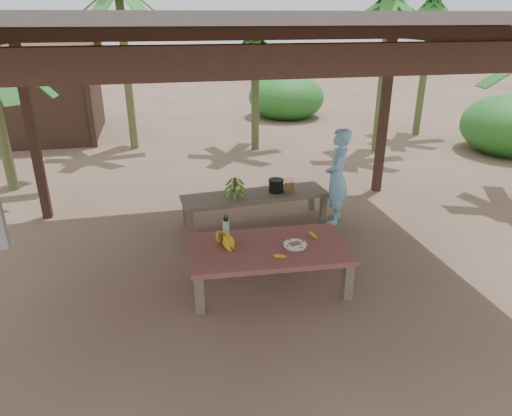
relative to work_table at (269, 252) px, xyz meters
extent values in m
plane|color=brown|center=(-0.12, 0.35, -0.43)|extent=(80.00, 80.00, 0.00)
cube|color=black|center=(-2.92, 2.65, 0.92)|extent=(0.13, 0.13, 2.70)
cube|color=black|center=(2.68, 2.65, 0.92)|extent=(0.13, 0.13, 2.70)
cube|color=black|center=(-0.12, -1.95, 2.27)|extent=(5.80, 0.14, 0.18)
cube|color=black|center=(-0.12, 2.65, 2.27)|extent=(5.80, 0.14, 0.18)
cube|color=black|center=(2.68, 0.35, 2.27)|extent=(0.14, 4.80, 0.18)
cube|color=slate|center=(-0.12, 0.35, 2.49)|extent=(6.60, 5.60, 0.06)
cube|color=brown|center=(-0.84, -0.37, -0.21)|extent=(0.11, 0.11, 0.44)
cube|color=brown|center=(0.79, -0.47, -0.21)|extent=(0.11, 0.11, 0.44)
cube|color=brown|center=(-0.79, 0.47, -0.21)|extent=(0.11, 0.11, 0.44)
cube|color=brown|center=(0.84, 0.37, -0.21)|extent=(0.11, 0.11, 0.44)
cube|color=maroon|center=(0.00, 0.00, 0.04)|extent=(1.85, 1.10, 0.06)
cube|color=brown|center=(-0.78, 1.47, -0.23)|extent=(0.09, 0.09, 0.40)
cube|color=brown|center=(1.27, 1.62, -0.23)|extent=(0.09, 0.09, 0.40)
cube|color=brown|center=(-0.82, 1.93, -0.23)|extent=(0.09, 0.09, 0.40)
cube|color=brown|center=(1.24, 2.08, -0.23)|extent=(0.09, 0.09, 0.40)
cube|color=brown|center=(0.23, 1.77, -0.01)|extent=(2.24, 0.76, 0.05)
cylinder|color=white|center=(0.30, -0.06, 0.07)|extent=(0.24, 0.24, 0.01)
cylinder|color=white|center=(0.30, -0.06, 0.09)|extent=(0.26, 0.26, 0.02)
cube|color=brown|center=(0.30, -0.06, 0.09)|extent=(0.15, 0.12, 0.02)
ellipsoid|color=yellow|center=(0.05, -0.29, 0.09)|extent=(0.16, 0.07, 0.04)
ellipsoid|color=yellow|center=(0.58, 0.13, 0.09)|extent=(0.08, 0.17, 0.04)
cylinder|color=#39B4A8|center=(-0.44, 0.33, 0.18)|extent=(0.08, 0.08, 0.22)
cylinder|color=black|center=(-0.44, 0.33, 0.30)|extent=(0.06, 0.06, 0.03)
torus|color=black|center=(-0.44, 0.33, 0.33)|extent=(0.05, 0.01, 0.05)
cylinder|color=black|center=(0.57, 1.81, 0.11)|extent=(0.22, 0.22, 0.19)
imported|color=#78B5E2|center=(1.42, 1.52, 0.29)|extent=(0.55, 0.63, 1.45)
cube|color=black|center=(-4.62, 8.35, 0.57)|extent=(4.00, 3.00, 2.00)
cube|color=brown|center=(-4.62, 9.20, 1.92)|extent=(4.40, 1.73, 1.00)
cylinder|color=#596638|center=(3.84, 5.07, 1.24)|extent=(0.18, 0.18, 3.35)
cylinder|color=#596638|center=(1.12, 5.81, 0.82)|extent=(0.18, 0.18, 2.50)
cylinder|color=#596638|center=(-1.69, 6.52, 1.35)|extent=(0.18, 0.18, 3.58)
cylinder|color=#596638|center=(5.62, 6.32, 1.20)|extent=(0.18, 0.18, 3.26)
camera|label=1|loc=(-1.14, -4.48, 2.49)|focal=32.00mm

